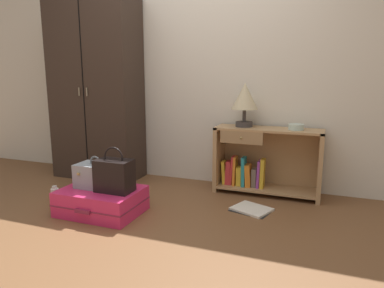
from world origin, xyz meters
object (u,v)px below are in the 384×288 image
Objects in this scene: bookshelf at (262,161)px; table_lamp at (245,98)px; bottle at (55,197)px; bowl at (296,127)px; handbag at (114,175)px; wardrobe at (96,91)px; train_case at (96,175)px; open_book_on_floor at (252,209)px; suitcase_large at (101,201)px.

table_lamp reaches higher than bookshelf.
bowl is at bearing 27.23° from bottle.
bowl is 0.38× the size of handbag.
wardrobe is 6.09× the size of train_case.
train_case is 1.40m from open_book_on_floor.
table_lamp is 0.64× the size of suitcase_large.
bowl reaches higher than train_case.
train_case is at bearing 169.83° from handbag.
wardrobe reaches higher than bowl.
handbag is (-1.36, -1.01, -0.34)m from bowl.
open_book_on_floor is (1.27, 0.49, -0.31)m from train_case.
bowl is (0.31, -0.02, 0.37)m from bookshelf.
bottle is at bearing -78.21° from wardrobe.
open_book_on_floor is at bearing 17.64° from bottle.
bowl is at bearing 33.81° from suitcase_large.
wardrobe reaches higher than bookshelf.
bookshelf is 2.39× the size of table_lamp.
wardrobe is 5.15× the size of open_book_on_floor.
suitcase_large is (-1.51, -1.01, -0.58)m from bowl.
handbag is (-1.05, -1.03, 0.03)m from bookshelf.
handbag is at bearing -10.17° from train_case.
bookshelf reaches higher than train_case.
bowl is 1.90m from suitcase_large.
open_book_on_floor is at bearing -89.50° from bookshelf.
bookshelf is 1.61m from train_case.
bookshelf is 2.72× the size of handbag.
bottle is 0.49× the size of open_book_on_floor.
bowl is 0.44× the size of train_case.
bowl is at bearing -3.24° from table_lamp.
open_book_on_floor is (-0.30, -0.49, -0.68)m from bowl.
wardrobe is 2.22m from bowl.
table_lamp reaches higher than suitcase_large.
bookshelf is at bearing 31.85° from bottle.
wardrobe is at bearing -177.51° from table_lamp.
wardrobe reaches higher than open_book_on_floor.
table_lamp is at bearing 46.02° from suitcase_large.
open_book_on_floor is at bearing -121.74° from bowl.
wardrobe is 13.80× the size of bowl.
table_lamp reaches higher than handbag.
suitcase_large reaches higher than open_book_on_floor.
handbag is (-0.86, -1.04, -0.59)m from table_lamp.
train_case is 1.71× the size of bottle.
table_lamp is at bearing 43.22° from train_case.
handbag is at bearing -49.17° from wardrobe.
wardrobe reaches higher than table_lamp.
table_lamp is 1.12× the size of open_book_on_floor.
train_case reaches higher than open_book_on_floor.
open_book_on_floor is at bearing -13.15° from wardrobe.
wardrobe is at bearing 130.83° from handbag.
suitcase_large is at bearing -54.34° from wardrobe.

